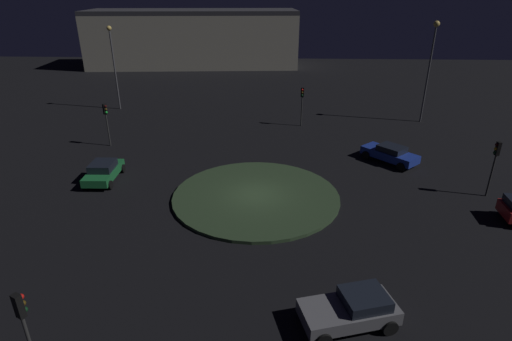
% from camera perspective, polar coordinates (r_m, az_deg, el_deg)
% --- Properties ---
extents(ground_plane, '(117.20, 117.20, 0.00)m').
position_cam_1_polar(ground_plane, '(27.30, -0.00, -3.77)').
color(ground_plane, black).
extents(roundabout_island, '(11.07, 11.07, 0.21)m').
position_cam_1_polar(roundabout_island, '(27.25, -0.00, -3.58)').
color(roundabout_island, '#2D4228').
rests_on(roundabout_island, ground_plane).
extents(car_grey, '(2.90, 4.28, 1.43)m').
position_cam_1_polar(car_grey, '(18.12, 13.24, -18.32)').
color(car_grey, slate).
rests_on(car_grey, ground_plane).
extents(car_green, '(3.99, 2.11, 1.40)m').
position_cam_1_polar(car_green, '(31.37, -20.52, -0.08)').
color(car_green, '#1E7238').
rests_on(car_green, ground_plane).
extents(car_blue, '(4.39, 4.26, 1.40)m').
position_cam_1_polar(car_blue, '(34.19, 18.20, 2.27)').
color(car_blue, '#1E38A5').
rests_on(car_blue, ground_plane).
extents(traffic_light_west, '(0.38, 0.34, 3.88)m').
position_cam_1_polar(traffic_light_west, '(41.05, 6.46, 9.90)').
color(traffic_light_west, '#2D2D2D').
rests_on(traffic_light_west, ground_plane).
extents(traffic_light_north, '(0.31, 0.36, 3.85)m').
position_cam_1_polar(traffic_light_north, '(30.52, 30.39, 1.51)').
color(traffic_light_north, '#2D2D2D').
rests_on(traffic_light_north, ground_plane).
extents(traffic_light_southeast, '(0.40, 0.37, 3.80)m').
position_cam_1_polar(traffic_light_southeast, '(16.36, -29.66, -17.72)').
color(traffic_light_southeast, '#2D2D2D').
rests_on(traffic_light_southeast, ground_plane).
extents(traffic_light_southwest, '(0.37, 0.40, 3.78)m').
position_cam_1_polar(traffic_light_southwest, '(37.61, -20.18, 7.12)').
color(traffic_light_southwest, '#2D2D2D').
rests_on(traffic_light_southwest, ground_plane).
extents(streetlamp_northwest, '(0.59, 0.59, 9.94)m').
position_cam_1_polar(streetlamp_northwest, '(44.89, 23.26, 14.49)').
color(streetlamp_northwest, '#4C4C51').
rests_on(streetlamp_northwest, ground_plane).
extents(streetlamp_southwest, '(0.52, 0.52, 9.09)m').
position_cam_1_polar(streetlamp_southwest, '(49.01, -19.32, 14.71)').
color(streetlamp_southwest, '#4C4C51').
rests_on(streetlamp_southwest, ground_plane).
extents(store_building, '(13.47, 36.15, 9.37)m').
position_cam_1_polar(store_building, '(75.58, -8.70, 17.77)').
color(store_building, '#ADA893').
rests_on(store_building, ground_plane).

